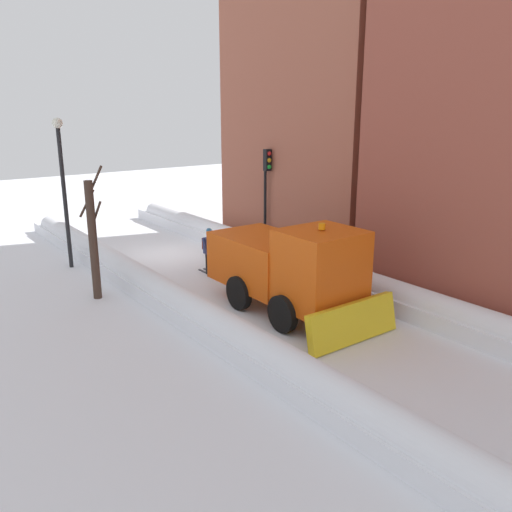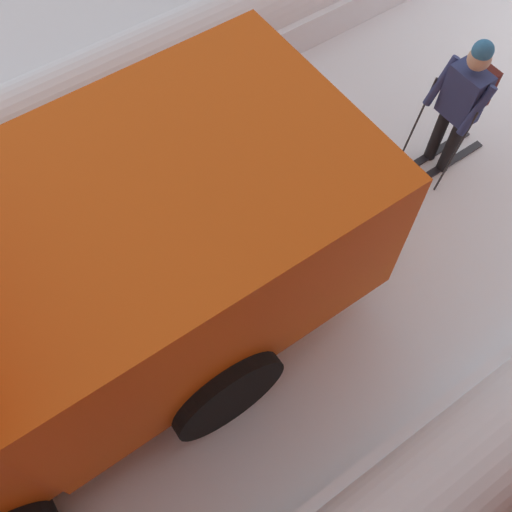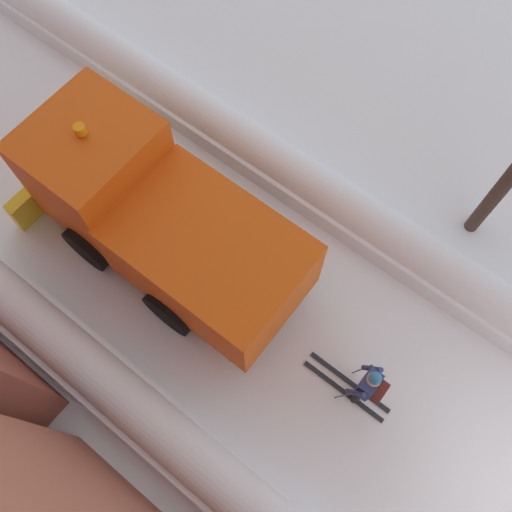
{
  "view_description": "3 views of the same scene",
  "coord_description": "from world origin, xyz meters",
  "views": [
    {
      "loc": [
        10.15,
        20.3,
        6.32
      ],
      "look_at": [
        0.6,
        7.41,
        1.75
      ],
      "focal_mm": 37.29,
      "sensor_mm": 36.0,
      "label": 1
    },
    {
      "loc": [
        -2.55,
        7.76,
        5.55
      ],
      "look_at": [
        -0.77,
        6.52,
        1.72
      ],
      "focal_mm": 40.18,
      "sensor_mm": 36.0,
      "label": 2
    },
    {
      "loc": [
        -2.62,
        3.92,
        10.54
      ],
      "look_at": [
        0.46,
        6.31,
        1.45
      ],
      "focal_mm": 38.04,
      "sensor_mm": 36.0,
      "label": 3
    }
  ],
  "objects": [
    {
      "name": "plow_truck",
      "position": [
        -0.06,
        8.27,
        1.48
      ],
      "size": [
        3.2,
        5.98,
        3.12
      ],
      "color": "#DB510F",
      "rests_on": "ground"
    },
    {
      "name": "skier",
      "position": [
        -0.14,
        3.39,
        1.0
      ],
      "size": [
        0.62,
        1.8,
        1.81
      ],
      "color": "black",
      "rests_on": "ground"
    }
  ]
}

